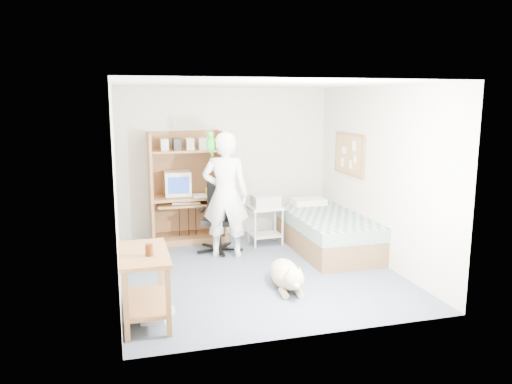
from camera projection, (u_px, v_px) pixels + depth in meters
The scene contains 21 objects.
floor at pixel (257, 270), 6.85m from camera, with size 4.00×4.00×0.00m, color #434F5C.
wall_back at pixel (225, 162), 8.51m from camera, with size 3.60×0.02×2.50m, color beige.
wall_right at pixel (378, 175), 7.09m from camera, with size 0.02×4.00×2.50m, color beige.
wall_left at pixel (116, 187), 6.15m from camera, with size 0.02×4.00×2.50m, color beige.
ceiling at pixel (257, 84), 6.39m from camera, with size 3.60×4.00×0.02m, color white.
computer_hutch at pixel (187, 192), 8.16m from camera, with size 1.20×0.63×1.80m.
bed at pixel (327, 232), 7.72m from camera, with size 1.02×2.02×0.66m.
side_desk at pixel (144, 276), 5.21m from camera, with size 0.50×1.00×0.75m.
corkboard at pixel (349, 154), 7.90m from camera, with size 0.04×0.94×0.66m.
office_chair at pixel (220, 225), 7.68m from camera, with size 0.64×0.65×1.12m.
person at pixel (225, 195), 7.29m from camera, with size 0.68×0.44×1.86m, color white.
parrot at pixel (211, 143), 7.11m from camera, with size 0.14×0.23×0.38m.
dog at pixel (286, 275), 6.15m from camera, with size 0.41×1.09×0.41m.
printer_cart at pixel (265, 219), 8.01m from camera, with size 0.54×0.44×0.62m.
printer at pixel (265, 201), 7.95m from camera, with size 0.42×0.32×0.18m, color #A9A9A5.
crt_monitor at pixel (178, 183), 8.10m from camera, with size 0.43×0.45×0.39m.
keyboard at pixel (186, 203), 8.03m from camera, with size 0.45×0.16×0.03m, color beige.
pencil_cup at pixel (208, 192), 8.16m from camera, with size 0.08×0.08×0.12m, color gold.
drink_glass at pixel (149, 250), 5.04m from camera, with size 0.08×0.08×0.12m, color #411C0A.
floor_box_a at pixel (154, 317), 5.25m from camera, with size 0.25×0.20×0.10m, color white.
floor_box_b at pixel (164, 312), 5.39m from camera, with size 0.18×0.22×0.08m, color #ABABA6.
Camera 1 is at (-1.74, -6.30, 2.31)m, focal length 35.00 mm.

